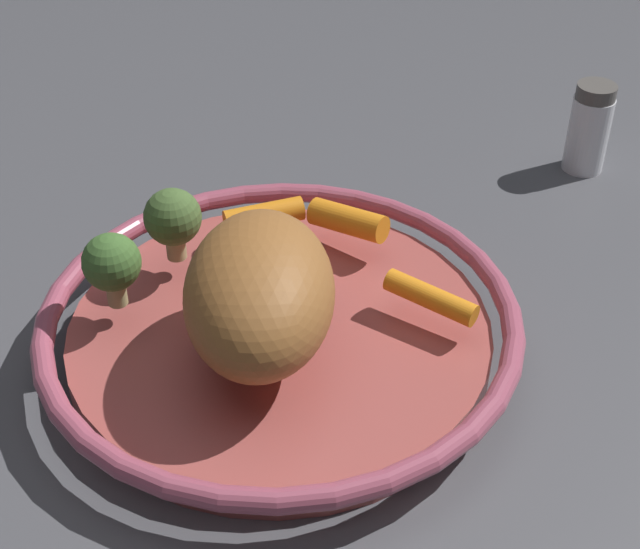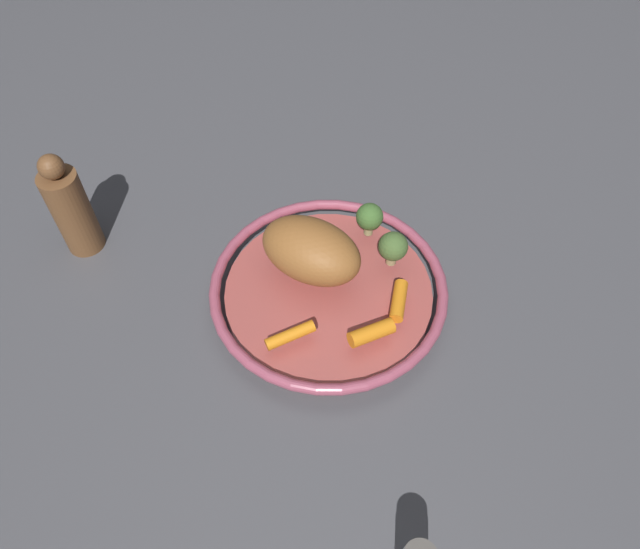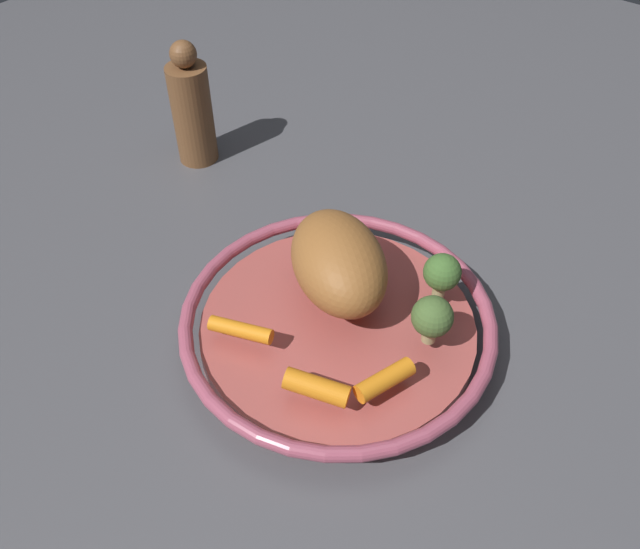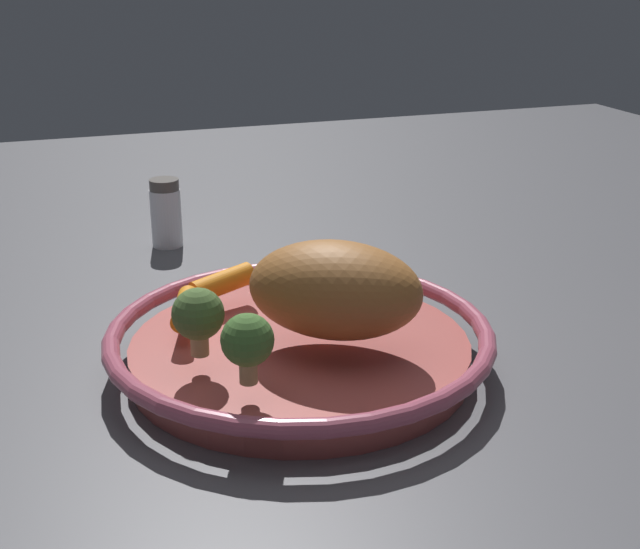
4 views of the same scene
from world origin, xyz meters
name	(u,v)px [view 1 (image 1 of 4)]	position (x,y,z in m)	size (l,w,h in m)	color
ground_plane	(281,352)	(0.00, 0.00, 0.00)	(2.10, 2.10, 0.00)	#4C4C51
serving_bowl	(280,329)	(0.00, 0.00, 0.02)	(0.33, 0.33, 0.04)	#A84C47
roast_chicken_piece	(259,292)	(-0.03, -0.02, 0.08)	(0.14, 0.09, 0.08)	#995E2C
baby_carrot_back	(431,297)	(0.08, -0.06, 0.05)	(0.02, 0.02, 0.07)	orange
baby_carrot_center	(264,215)	(0.04, 0.09, 0.05)	(0.02, 0.02, 0.06)	orange
baby_carrot_near_rim	(348,220)	(0.09, 0.05, 0.05)	(0.02, 0.02, 0.06)	orange
broccoli_floret_large	(173,219)	(-0.03, 0.09, 0.07)	(0.04, 0.04, 0.05)	tan
broccoli_floret_small	(112,264)	(-0.09, 0.07, 0.07)	(0.04, 0.04, 0.05)	tan
salt_shaker	(589,128)	(0.36, 0.05, 0.04)	(0.04, 0.04, 0.08)	white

